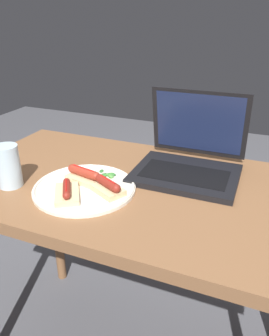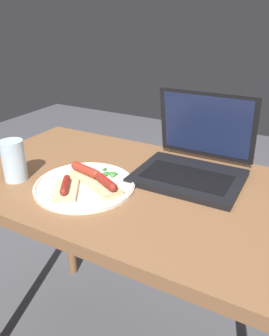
{
  "view_description": "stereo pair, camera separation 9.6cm",
  "coord_description": "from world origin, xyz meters",
  "views": [
    {
      "loc": [
        0.33,
        -0.82,
        1.24
      ],
      "look_at": [
        -0.0,
        -0.02,
        0.84
      ],
      "focal_mm": 35.0,
      "sensor_mm": 36.0,
      "label": 1
    },
    {
      "loc": [
        0.41,
        -0.78,
        1.24
      ],
      "look_at": [
        -0.0,
        -0.02,
        0.84
      ],
      "focal_mm": 35.0,
      "sensor_mm": 36.0,
      "label": 2
    }
  ],
  "objects": [
    {
      "name": "sausage_toast_left",
      "position": [
        -0.14,
        -0.16,
        0.8
      ],
      "size": [
        0.12,
        0.13,
        0.04
      ],
      "rotation": [
        0.0,
        0.0,
        2.14
      ],
      "color": "#D6B784",
      "rests_on": "plate"
    },
    {
      "name": "plate",
      "position": [
        -0.13,
        -0.09,
        0.78
      ],
      "size": [
        0.3,
        0.3,
        0.02
      ],
      "color": "silver",
      "rests_on": "desk"
    },
    {
      "name": "sausage_toast_right",
      "position": [
        -0.05,
        -0.1,
        0.81
      ],
      "size": [
        0.11,
        0.1,
        0.05
      ],
      "rotation": [
        0.0,
        0.0,
        5.8
      ],
      "color": "#D6B784",
      "rests_on": "plate"
    },
    {
      "name": "laptop",
      "position": [
        0.12,
        0.14,
        0.82
      ],
      "size": [
        0.32,
        0.3,
        0.25
      ],
      "color": "black",
      "rests_on": "desk"
    },
    {
      "name": "sausage_toast_middle",
      "position": [
        -0.15,
        -0.06,
        0.81
      ],
      "size": [
        0.12,
        0.09,
        0.04
      ],
      "rotation": [
        0.0,
        0.0,
        6.05
      ],
      "color": "#D6B784",
      "rests_on": "plate"
    },
    {
      "name": "drinking_glass",
      "position": [
        -0.35,
        -0.15,
        0.84
      ],
      "size": [
        0.07,
        0.07,
        0.13
      ],
      "color": "silver",
      "rests_on": "desk"
    },
    {
      "name": "desk",
      "position": [
        0.0,
        0.0,
        0.69
      ],
      "size": [
        1.18,
        0.64,
        0.78
      ],
      "color": "brown",
      "rests_on": "ground_plane"
    },
    {
      "name": "salad_pile",
      "position": [
        -0.1,
        -0.01,
        0.79
      ],
      "size": [
        0.08,
        0.07,
        0.01
      ],
      "color": "#2D662D",
      "rests_on": "plate"
    }
  ]
}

